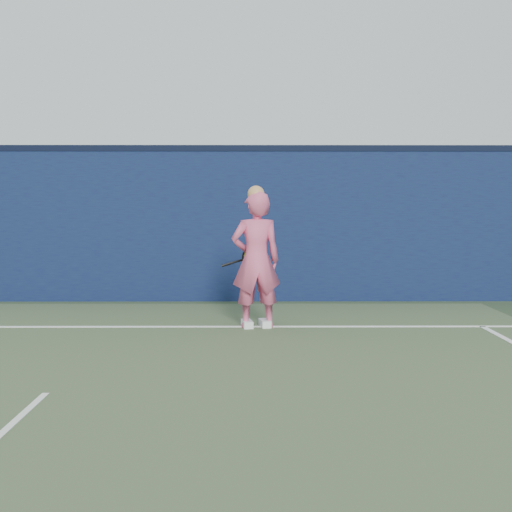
{
  "coord_description": "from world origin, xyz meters",
  "views": [
    {
      "loc": [
        1.76,
        -4.36,
        1.61
      ],
      "look_at": [
        1.81,
        4.0,
        0.95
      ],
      "focal_mm": 45.0,
      "sensor_mm": 36.0,
      "label": 1
    }
  ],
  "objects": [
    {
      "name": "backstop_wall",
      "position": [
        0.0,
        6.5,
        1.25
      ],
      "size": [
        24.0,
        0.4,
        2.5
      ],
      "primitive_type": "cube",
      "color": "#0D133A",
      "rests_on": "ground"
    },
    {
      "name": "player",
      "position": [
        1.81,
        4.0,
        0.9
      ],
      "size": [
        0.72,
        0.54,
        1.86
      ],
      "rotation": [
        0.0,
        0.0,
        3.33
      ],
      "color": "#D8547B",
      "rests_on": "ground"
    },
    {
      "name": "wall_cap",
      "position": [
        0.0,
        6.5,
        2.55
      ],
      "size": [
        24.0,
        0.42,
        0.1
      ],
      "primitive_type": "cube",
      "color": "black",
      "rests_on": "backstop_wall"
    },
    {
      "name": "racket",
      "position": [
        1.73,
        4.42,
        0.89
      ],
      "size": [
        0.57,
        0.16,
        0.31
      ],
      "rotation": [
        0.0,
        0.0,
        0.04
      ],
      "color": "black",
      "rests_on": "ground"
    },
    {
      "name": "ground",
      "position": [
        0.0,
        0.0,
        0.0
      ],
      "size": [
        80.0,
        80.0,
        0.0
      ],
      "primitive_type": "plane",
      "color": "#2A3C24",
      "rests_on": "ground"
    }
  ]
}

